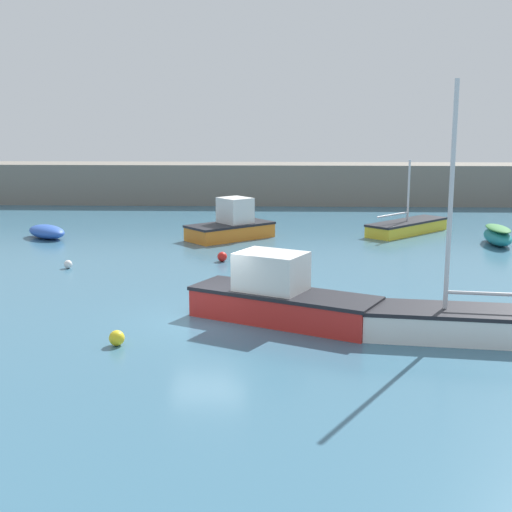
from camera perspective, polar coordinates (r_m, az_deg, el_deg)
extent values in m
cube|color=#38667F|center=(23.75, -3.78, -5.34)|extent=(120.00, 120.00, 0.20)
cube|color=slate|center=(53.94, -0.49, 5.83)|extent=(58.30, 3.86, 2.98)
cube|color=yellow|center=(41.24, 11.99, 2.19)|extent=(5.12, 5.18, 0.61)
cube|color=black|center=(41.18, 12.01, 2.69)|extent=(5.22, 5.28, 0.12)
cylinder|color=silver|center=(40.96, 12.11, 5.07)|extent=(0.12, 0.12, 3.56)
cylinder|color=silver|center=(39.97, 10.89, 3.26)|extent=(2.03, 2.07, 0.10)
ellipsoid|color=#2D56B7|center=(40.44, -16.40, 1.89)|extent=(3.05, 2.97, 0.73)
cube|color=red|center=(23.37, 2.21, -4.20)|extent=(6.34, 4.49, 0.89)
cube|color=black|center=(23.24, 2.22, -3.00)|extent=(6.46, 4.58, 0.12)
cube|color=silver|center=(23.30, 1.22, -1.38)|extent=(2.63, 2.39, 1.37)
cube|color=orange|center=(38.63, -2.09, 1.91)|extent=(4.87, 4.57, 0.72)
cube|color=black|center=(38.57, -2.09, 2.53)|extent=(4.97, 4.66, 0.12)
cube|color=silver|center=(38.67, -1.68, 3.59)|extent=(2.14, 2.16, 1.50)
ellipsoid|color=teal|center=(38.98, 18.76, 1.45)|extent=(1.22, 3.24, 0.80)
ellipsoid|color=#337238|center=(38.91, 18.80, 2.10)|extent=(1.09, 2.92, 0.24)
cube|color=white|center=(22.44, 14.81, -5.36)|extent=(5.04, 2.48, 0.81)
cube|color=black|center=(22.31, 14.87, -4.22)|extent=(5.14, 2.53, 0.12)
cylinder|color=silver|center=(21.67, 15.33, 4.42)|extent=(0.14, 0.14, 6.87)
cylinder|color=silver|center=(22.37, 18.81, -2.90)|extent=(3.01, 0.51, 0.11)
sphere|color=red|center=(32.79, -2.72, -0.05)|extent=(0.45, 0.45, 0.45)
sphere|color=yellow|center=(21.46, -11.08, -6.46)|extent=(0.46, 0.46, 0.46)
sphere|color=white|center=(32.38, -14.81, -0.64)|extent=(0.37, 0.37, 0.37)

